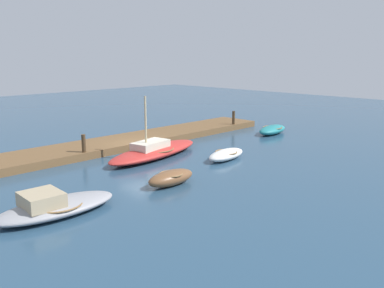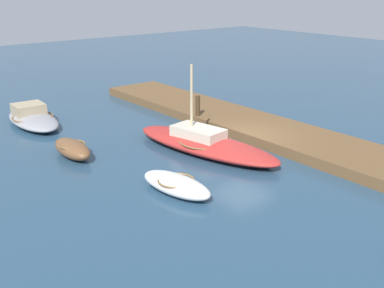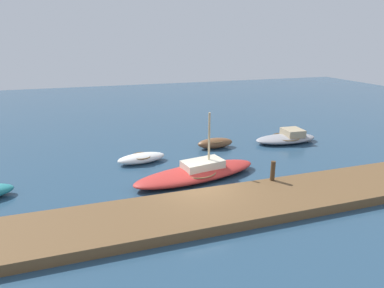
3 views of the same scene
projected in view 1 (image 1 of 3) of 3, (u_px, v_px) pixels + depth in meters
ground_plane at (141, 150)px, 26.47m from camera, size 84.00×84.00×0.00m
dock_platform at (123, 142)px, 27.79m from camera, size 25.18×3.50×0.46m
sailboat_red at (154, 151)px, 24.75m from camera, size 7.75×3.53×3.73m
motorboat_grey at (54, 206)px, 15.78m from camera, size 4.92×2.22×1.01m
rowboat_white at (226, 154)px, 24.16m from camera, size 3.21×1.63×0.59m
rowboat_teal at (272, 130)px, 31.94m from camera, size 3.63×1.93×0.66m
dinghy_brown at (171, 178)px, 19.40m from camera, size 2.63×1.14×0.72m
mooring_post_west at (234, 118)px, 33.55m from camera, size 0.24×0.24×1.09m
mooring_post_mid_west at (84, 143)px, 23.95m from camera, size 0.24×0.24×1.05m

